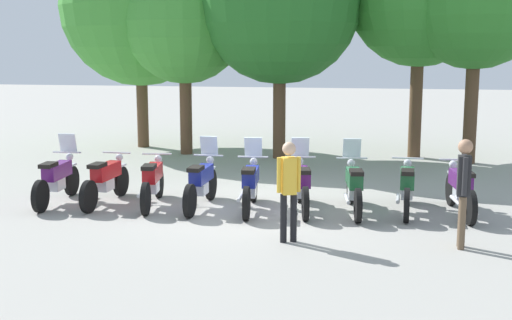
{
  "coord_description": "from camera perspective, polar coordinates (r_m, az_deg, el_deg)",
  "views": [
    {
      "loc": [
        2.42,
        -12.8,
        3.18
      ],
      "look_at": [
        0.0,
        0.5,
        0.9
      ],
      "focal_mm": 47.3,
      "sensor_mm": 36.0,
      "label": 1
    }
  ],
  "objects": [
    {
      "name": "person_0",
      "position": [
        10.96,
        2.79,
        -2.06
      ],
      "size": [
        0.4,
        0.29,
        1.66
      ],
      "rotation": [
        0.0,
        0.0,
        1.96
      ],
      "color": "black",
      "rests_on": "ground_plane"
    },
    {
      "name": "motorcycle_3",
      "position": [
        13.45,
        -4.65,
        -1.87
      ],
      "size": [
        0.62,
        2.19,
        1.37
      ],
      "rotation": [
        0.0,
        0.0,
        1.56
      ],
      "color": "black",
      "rests_on": "ground_plane"
    },
    {
      "name": "motorcycle_2",
      "position": [
        13.73,
        -8.74,
        -1.78
      ],
      "size": [
        0.62,
        2.18,
        0.99
      ],
      "rotation": [
        0.0,
        0.0,
        1.73
      ],
      "color": "black",
      "rests_on": "ground_plane"
    },
    {
      "name": "tree_1",
      "position": [
        20.12,
        -6.08,
        11.5
      ],
      "size": [
        3.6,
        3.6,
        5.69
      ],
      "color": "brown",
      "rests_on": "ground_plane"
    },
    {
      "name": "tree_0",
      "position": [
        21.77,
        -9.81,
        12.62
      ],
      "size": [
        4.91,
        4.91,
        6.85
      ],
      "color": "brown",
      "rests_on": "ground_plane"
    },
    {
      "name": "motorcycle_7",
      "position": [
        13.37,
        12.64,
        -2.21
      ],
      "size": [
        0.62,
        2.19,
        0.99
      ],
      "rotation": [
        0.0,
        0.0,
        1.53
      ],
      "color": "black",
      "rests_on": "ground_plane"
    },
    {
      "name": "motorcycle_6",
      "position": [
        13.18,
        8.28,
        -2.18
      ],
      "size": [
        0.62,
        2.18,
        1.37
      ],
      "rotation": [
        0.0,
        0.0,
        1.7
      ],
      "color": "black",
      "rests_on": "ground_plane"
    },
    {
      "name": "motorcycle_1",
      "position": [
        14.09,
        -12.59,
        -1.61
      ],
      "size": [
        0.62,
        2.19,
        0.99
      ],
      "rotation": [
        0.0,
        0.0,
        1.54
      ],
      "color": "black",
      "rests_on": "ground_plane"
    },
    {
      "name": "ground_plane",
      "position": [
        13.41,
        -0.38,
        -4.15
      ],
      "size": [
        80.0,
        80.0,
        0.0
      ],
      "primitive_type": "plane",
      "color": "#9E9B93"
    },
    {
      "name": "motorcycle_4",
      "position": [
        13.21,
        -0.48,
        -2.05
      ],
      "size": [
        0.62,
        2.19,
        1.37
      ],
      "rotation": [
        0.0,
        0.0,
        1.67
      ],
      "color": "black",
      "rests_on": "ground_plane"
    },
    {
      "name": "tree_2",
      "position": [
        19.27,
        2.03,
        13.14
      ],
      "size": [
        4.54,
        4.54,
        6.66
      ],
      "color": "brown",
      "rests_on": "ground_plane"
    },
    {
      "name": "motorcycle_0",
      "position": [
        14.39,
        -16.47,
        -1.48
      ],
      "size": [
        0.62,
        2.19,
        1.37
      ],
      "rotation": [
        0.0,
        0.0,
        1.63
      ],
      "color": "black",
      "rests_on": "ground_plane"
    },
    {
      "name": "person_1",
      "position": [
        11.11,
        17.15,
        -1.99
      ],
      "size": [
        0.24,
        0.4,
        1.75
      ],
      "rotation": [
        0.0,
        0.0,
        6.24
      ],
      "color": "brown",
      "rests_on": "ground_plane"
    },
    {
      "name": "motorcycle_8",
      "position": [
        13.45,
        16.89,
        -2.32
      ],
      "size": [
        0.62,
        2.19,
        0.99
      ],
      "rotation": [
        0.0,
        0.0,
        1.69
      ],
      "color": "black",
      "rests_on": "ground_plane"
    },
    {
      "name": "motorcycle_5",
      "position": [
        13.22,
        3.91,
        -2.07
      ],
      "size": [
        0.67,
        2.17,
        1.37
      ],
      "rotation": [
        0.0,
        0.0,
        1.76
      ],
      "color": "black",
      "rests_on": "ground_plane"
    }
  ]
}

